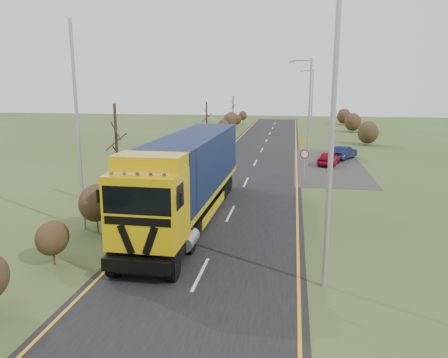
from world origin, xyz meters
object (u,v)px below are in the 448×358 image
car_blue_sedan (343,153)px  streetlight_near (328,130)px  car_red_hatchback (329,158)px  speed_sign (304,159)px  lorry (189,172)px

car_blue_sedan → streetlight_near: (-3.68, -27.69, 5.00)m
car_red_hatchback → speed_sign: size_ratio=1.56×
streetlight_near → speed_sign: (-0.26, 17.20, -3.95)m
lorry → car_red_hatchback: (8.58, 17.43, -1.93)m
lorry → streetlight_near: streetlight_near is taller
car_blue_sedan → streetlight_near: size_ratio=0.38×
lorry → speed_sign: 12.03m
car_blue_sedan → speed_sign: 11.26m
lorry → car_red_hatchback: lorry is taller
lorry → car_blue_sedan: lorry is taller
lorry → car_blue_sedan: (10.17, 20.74, -1.94)m
lorry → speed_sign: (6.23, 10.25, -0.89)m
car_blue_sedan → speed_sign: (-3.94, -10.49, 1.05)m
lorry → speed_sign: size_ratio=6.79×
lorry → car_blue_sedan: size_ratio=4.25×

